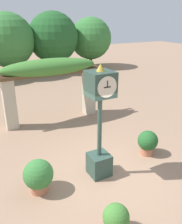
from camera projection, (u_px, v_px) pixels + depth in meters
The scene contains 7 objects.
ground_plane at pixel (105, 174), 6.87m from camera, with size 60.00×60.00×0.00m, color #9E7A60.
pedestal_clock at pixel (100, 121), 6.28m from camera, with size 0.64×0.69×3.20m.
pergola at pixel (51, 74), 9.77m from camera, with size 4.60×1.07×2.69m.
potted_plant_near_left at pixel (38, 175), 6.05m from camera, with size 0.78×0.78×0.91m.
potted_plant_near_right at pixel (148, 142), 7.73m from camera, with size 0.66×0.66×0.83m.
potted_plant_far_left at pixel (116, 219), 4.90m from camera, with size 0.56×0.56×0.70m.
tree_line at pixel (4, 36), 17.30m from camera, with size 17.28×4.50×5.66m.
Camera 1 is at (-3.00, -4.85, 4.25)m, focal length 38.00 mm.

